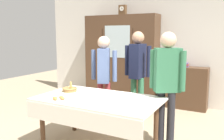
# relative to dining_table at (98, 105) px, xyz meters

# --- Properties ---
(back_wall) EXTENTS (6.40, 0.10, 2.70)m
(back_wall) POSITION_rel_dining_table_xyz_m (0.00, 2.89, 0.69)
(back_wall) COLOR silver
(back_wall) RESTS_ON ground
(dining_table) EXTENTS (1.75, 1.04, 0.76)m
(dining_table) POSITION_rel_dining_table_xyz_m (0.00, 0.00, 0.00)
(dining_table) COLOR #4C3321
(dining_table) RESTS_ON ground
(wall_cabinet) EXTENTS (1.85, 0.46, 2.12)m
(wall_cabinet) POSITION_rel_dining_table_xyz_m (-0.90, 2.59, 0.40)
(wall_cabinet) COLOR #4C3321
(wall_cabinet) RESTS_ON ground
(mantel_clock) EXTENTS (0.18, 0.11, 0.24)m
(mantel_clock) POSITION_rel_dining_table_xyz_m (-0.87, 2.59, 1.58)
(mantel_clock) COLOR brown
(mantel_clock) RESTS_ON wall_cabinet
(bookshelf_low) EXTENTS (0.99, 0.35, 0.94)m
(bookshelf_low) POSITION_rel_dining_table_xyz_m (0.67, 2.64, -0.19)
(bookshelf_low) COLOR #4C3321
(bookshelf_low) RESTS_ON ground
(book_stack) EXTENTS (0.16, 0.21, 0.09)m
(book_stack) POSITION_rel_dining_table_xyz_m (0.67, 2.64, 0.32)
(book_stack) COLOR #664C7A
(book_stack) RESTS_ON bookshelf_low
(tea_cup_far_left) EXTENTS (0.13, 0.13, 0.06)m
(tea_cup_far_left) POSITION_rel_dining_table_xyz_m (-0.62, -0.13, 0.13)
(tea_cup_far_left) COLOR white
(tea_cup_far_left) RESTS_ON dining_table
(tea_cup_near_left) EXTENTS (0.13, 0.13, 0.06)m
(tea_cup_near_left) POSITION_rel_dining_table_xyz_m (0.16, -0.16, 0.13)
(tea_cup_near_left) COLOR silver
(tea_cup_near_left) RESTS_ON dining_table
(tea_cup_back_edge) EXTENTS (0.13, 0.13, 0.06)m
(tea_cup_back_edge) POSITION_rel_dining_table_xyz_m (0.39, 0.18, 0.13)
(tea_cup_back_edge) COLOR silver
(tea_cup_back_edge) RESTS_ON dining_table
(bread_basket) EXTENTS (0.24, 0.24, 0.16)m
(bread_basket) POSITION_rel_dining_table_xyz_m (-0.61, 0.15, 0.13)
(bread_basket) COLOR #9E7542
(bread_basket) RESTS_ON dining_table
(pastry_plate) EXTENTS (0.28, 0.28, 0.05)m
(pastry_plate) POSITION_rel_dining_table_xyz_m (-0.42, -0.33, 0.11)
(pastry_plate) COLOR white
(pastry_plate) RESTS_ON dining_table
(spoon_front_edge) EXTENTS (0.12, 0.02, 0.01)m
(spoon_front_edge) POSITION_rel_dining_table_xyz_m (-0.29, -0.10, 0.10)
(spoon_front_edge) COLOR silver
(spoon_front_edge) RESTS_ON dining_table
(spoon_near_right) EXTENTS (0.12, 0.02, 0.01)m
(spoon_near_right) POSITION_rel_dining_table_xyz_m (0.73, 0.39, 0.10)
(spoon_near_right) COLOR silver
(spoon_near_right) RESTS_ON dining_table
(person_behind_table_left) EXTENTS (0.52, 0.41, 1.63)m
(person_behind_table_left) POSITION_rel_dining_table_xyz_m (-0.41, 0.89, 0.33)
(person_behind_table_left) COLOR #933338
(person_behind_table_left) RESTS_ON ground
(person_by_cabinet) EXTENTS (0.52, 0.36, 1.69)m
(person_by_cabinet) POSITION_rel_dining_table_xyz_m (0.84, 0.55, 0.37)
(person_by_cabinet) COLOR #232328
(person_by_cabinet) RESTS_ON ground
(person_behind_table_right) EXTENTS (0.52, 0.37, 1.71)m
(person_behind_table_right) POSITION_rel_dining_table_xyz_m (0.05, 1.36, 0.39)
(person_behind_table_right) COLOR #33704C
(person_behind_table_right) RESTS_ON ground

